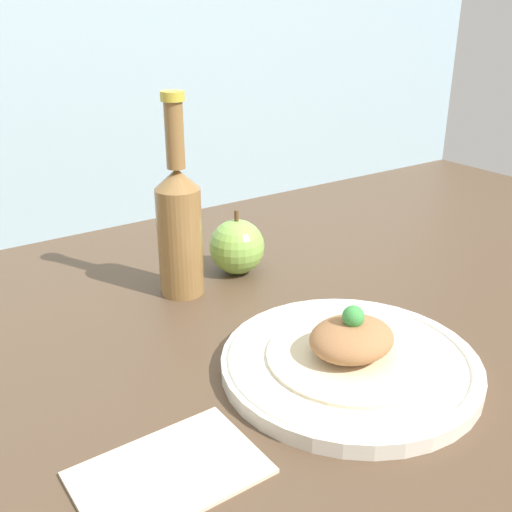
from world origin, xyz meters
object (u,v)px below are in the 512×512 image
at_px(plate, 350,363).
at_px(cider_bottle, 179,224).
at_px(plated_food, 351,343).
at_px(apple, 237,247).

xyz_separation_m(plate, cider_bottle, (-0.06, 0.28, 0.09)).
relative_size(plated_food, apple, 1.88).
bearing_deg(cider_bottle, apple, 7.43).
xyz_separation_m(plate, plated_food, (-0.00, 0.00, 0.02)).
xyz_separation_m(plate, apple, (0.04, 0.29, 0.03)).
relative_size(plated_food, cider_bottle, 0.67).
bearing_deg(plate, apple, 82.12).
distance_m(plate, cider_bottle, 0.30).
height_order(plate, apple, apple).
bearing_deg(apple, plated_food, -97.88).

